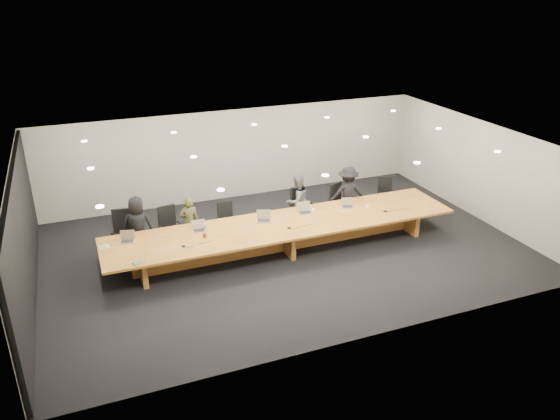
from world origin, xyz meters
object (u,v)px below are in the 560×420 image
Objects in this scene: chair_far_left at (124,233)px; person_a at (138,226)px; person_d at (348,193)px; chair_left at (171,227)px; chair_far_right at (387,194)px; person_b at (190,222)px; laptop_b at (199,226)px; laptop_a at (127,237)px; av_box at (138,262)px; conference_table at (284,232)px; paper_cup_near at (313,210)px; laptop_e at (348,203)px; laptop_c at (264,216)px; mic_left at (184,246)px; water_bottle at (205,227)px; amber_mug at (205,235)px; paper_cup_far at (367,207)px; mic_center at (289,228)px; chair_mid_left at (227,220)px; laptop_d at (305,208)px; mic_right at (385,211)px; person_c at (297,201)px; chair_mid_right at (302,206)px; chair_right at (340,202)px.

person_a is at bearing -19.03° from chair_far_left.
person_d reaches higher than person_a.
chair_left is 1.09× the size of chair_far_right.
person_b is 0.79m from laptop_b.
person_d is (5.87, 0.01, 0.02)m from person_a.
laptop_a is at bearing 179.50° from laptop_b.
av_box is at bearing -81.85° from chair_far_left.
person_a reaches higher than conference_table.
chair_far_right is 3.03m from paper_cup_near.
laptop_e is at bearing -10.66° from av_box.
laptop_c is 2.28m from mic_left.
chair_far_right is at bearing 34.05° from laptop_c.
water_bottle is 1.76× the size of amber_mug.
paper_cup_far is 0.84× the size of mic_center.
chair_mid_left is at bearing -158.11° from person_a.
chair_mid_left is 2.80× the size of laptop_c.
paper_cup_near is (-1.42, -0.72, -0.00)m from person_d.
chair_far_left is 2.11m from water_bottle.
laptop_c is 4.13× the size of paper_cup_near.
chair_left is at bearing -168.62° from chair_far_right.
chair_far_left is at bearing 71.13° from av_box.
water_bottle is at bearing -16.81° from laptop_b.
person_d reaches higher than av_box.
laptop_d is 3.46m from mic_left.
laptop_e is 3.09× the size of paper_cup_far.
mic_center is (2.65, 0.02, 0.00)m from mic_left.
av_box is (-1.08, -1.98, 0.22)m from chair_left.
laptop_d is (4.56, -0.90, 0.31)m from chair_far_left.
mic_right is (5.41, 0.03, 0.00)m from mic_left.
amber_mug is (-1.62, -0.35, -0.08)m from laptop_c.
person_c is at bearing -168.62° from person_b.
chair_mid_right reaches higher than chair_left.
mic_center is (-1.04, -1.56, 0.21)m from chair_mid_right.
amber_mug is (-3.11, -1.30, 0.25)m from chair_mid_right.
water_bottle is (0.68, -0.94, 0.30)m from chair_left.
chair_far_left reaches higher than mic_right.
mic_right is (0.80, -0.62, -0.11)m from laptop_e.
chair_mid_right is 4.01m from mic_left.
laptop_e is 2.60× the size of mic_left.
paper_cup_far is (0.19, -1.17, 0.26)m from chair_right.
conference_table is at bearing -170.07° from chair_right.
conference_table is at bearing -10.22° from av_box.
laptop_e is (-1.87, -1.00, 0.37)m from chair_far_right.
chair_right reaches higher than paper_cup_far.
person_d is (4.57, 0.02, 0.11)m from person_b.
chair_mid_left is 3.28m from av_box.
mic_center is (3.47, -1.43, -0.01)m from person_a.
chair_left reaches higher than laptop_b.
person_a is 6.89× the size of av_box.
mic_left is at bearing -99.40° from chair_left.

